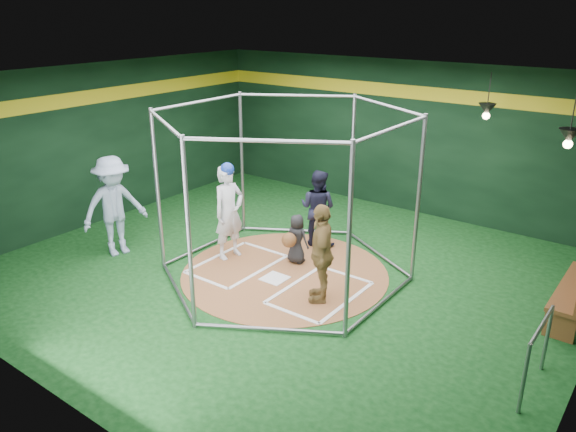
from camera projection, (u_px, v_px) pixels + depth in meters
The scene contains 14 objects.
room_shell at pixel (285, 182), 9.74m from camera, with size 10.10×9.10×3.53m.
clay_disc at pixel (285, 273), 10.35m from camera, with size 3.80×3.80×0.01m, color #965C36.
home_plate at pixel (275, 278), 10.12m from camera, with size 0.43×0.43×0.01m, color white.
batter_box_left at pixel (237, 264), 10.69m from camera, with size 1.17×1.77×0.01m.
batter_box_right at pixel (320, 292), 9.63m from camera, with size 1.17×1.77×0.01m.
batting_cage at pixel (285, 196), 9.82m from camera, with size 4.05×4.67×3.00m.
pendant_lamp_near at pixel (487, 110), 10.85m from camera, with size 0.34×0.34×0.90m.
pendant_lamp_far at pixel (569, 136), 8.65m from camera, with size 0.34×0.34×0.90m.
batter_figure at pixel (229, 211), 10.70m from camera, with size 0.54×0.73×1.90m.
visitor_leopard at pixel (322, 253), 9.14m from camera, with size 0.99×0.41×1.68m, color #AF8C4B.
catcher_figure at pixel (296, 239), 10.59m from camera, with size 0.48×0.55×0.96m.
umpire at pixel (318, 208), 11.32m from camera, with size 0.77×0.60×1.58m, color black.
bystander_blue at pixel (114, 206), 10.84m from camera, with size 1.28×0.74×1.98m, color #8C9EB9.
steel_railing at pixel (538, 346), 7.00m from camera, with size 0.05×1.14×0.98m.
Camera 1 is at (5.61, -7.43, 4.65)m, focal length 35.00 mm.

